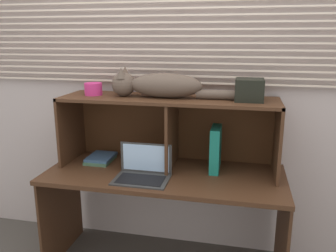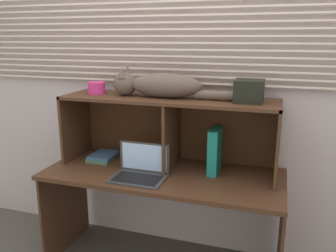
{
  "view_description": "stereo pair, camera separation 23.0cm",
  "coord_description": "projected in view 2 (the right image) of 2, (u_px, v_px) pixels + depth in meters",
  "views": [
    {
      "loc": [
        0.51,
        -2.02,
        1.65
      ],
      "look_at": [
        0.0,
        0.29,
        1.04
      ],
      "focal_mm": 37.24,
      "sensor_mm": 36.0,
      "label": 1
    },
    {
      "loc": [
        0.73,
        -1.96,
        1.65
      ],
      "look_at": [
        0.0,
        0.29,
        1.04
      ],
      "focal_mm": 37.24,
      "sensor_mm": 36.0,
      "label": 2
    }
  ],
  "objects": [
    {
      "name": "hutch_shelf_unit",
      "position": [
        170.0,
        118.0,
        2.47
      ],
      "size": [
        1.51,
        0.41,
        0.5
      ],
      "color": "#472A19",
      "rests_on": "desk"
    },
    {
      "name": "desk",
      "position": [
        163.0,
        190.0,
        2.44
      ],
      "size": [
        1.64,
        0.68,
        0.74
      ],
      "color": "#472A19",
      "rests_on": "ground"
    },
    {
      "name": "cat",
      "position": [
        158.0,
        85.0,
        2.4
      ],
      "size": [
        0.86,
        0.18,
        0.2
      ],
      "color": "brown",
      "rests_on": "hutch_shelf_unit"
    },
    {
      "name": "back_panel_with_blinds",
      "position": [
        178.0,
        90.0,
        2.63
      ],
      "size": [
        4.4,
        0.08,
        2.5
      ],
      "color": "beige",
      "rests_on": "ground"
    },
    {
      "name": "storage_box",
      "position": [
        249.0,
        91.0,
        2.22
      ],
      "size": [
        0.18,
        0.19,
        0.14
      ],
      "primitive_type": "cube",
      "color": "black",
      "rests_on": "hutch_shelf_unit"
    },
    {
      "name": "laptop",
      "position": [
        140.0,
        171.0,
        2.32
      ],
      "size": [
        0.36,
        0.25,
        0.22
      ],
      "color": "#363636",
      "rests_on": "desk"
    },
    {
      "name": "book_stack",
      "position": [
        104.0,
        156.0,
        2.67
      ],
      "size": [
        0.18,
        0.24,
        0.04
      ],
      "color": "#446B4F",
      "rests_on": "desk"
    },
    {
      "name": "small_basket",
      "position": [
        97.0,
        88.0,
        2.55
      ],
      "size": [
        0.13,
        0.13,
        0.09
      ],
      "primitive_type": "cylinder",
      "color": "#D5307E",
      "rests_on": "hutch_shelf_unit"
    },
    {
      "name": "binder_upright",
      "position": [
        215.0,
        150.0,
        2.38
      ],
      "size": [
        0.06,
        0.22,
        0.31
      ],
      "primitive_type": "cube",
      "color": "#197A6B",
      "rests_on": "desk"
    }
  ]
}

